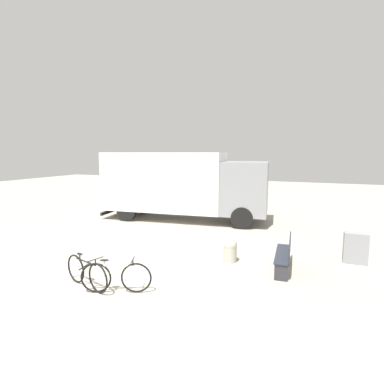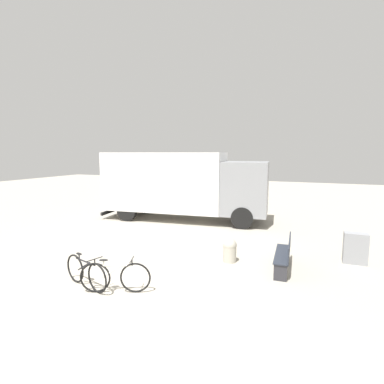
{
  "view_description": "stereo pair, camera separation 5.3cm",
  "coord_description": "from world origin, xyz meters",
  "px_view_note": "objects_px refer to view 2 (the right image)",
  "views": [
    {
      "loc": [
        3.96,
        -6.15,
        3.35
      ],
      "look_at": [
        -0.51,
        4.89,
        1.78
      ],
      "focal_mm": 28.0,
      "sensor_mm": 36.0,
      "label": 1
    },
    {
      "loc": [
        4.01,
        -6.13,
        3.35
      ],
      "look_at": [
        -0.51,
        4.89,
        1.78
      ],
      "focal_mm": 28.0,
      "sensor_mm": 36.0,
      "label": 2
    }
  ],
  "objects_px": {
    "park_bench": "(285,253)",
    "bicycle_near": "(86,272)",
    "delivery_truck": "(182,183)",
    "bicycle_middle": "(115,277)",
    "bollard_near_bench": "(230,249)",
    "utility_box": "(355,248)"
  },
  "relations": [
    {
      "from": "bicycle_near",
      "to": "bollard_near_bench",
      "type": "height_order",
      "value": "bicycle_near"
    },
    {
      "from": "bollard_near_bench",
      "to": "bicycle_near",
      "type": "bearing_deg",
      "value": -132.77
    },
    {
      "from": "park_bench",
      "to": "bicycle_middle",
      "type": "height_order",
      "value": "park_bench"
    },
    {
      "from": "bicycle_middle",
      "to": "delivery_truck",
      "type": "bearing_deg",
      "value": 80.61
    },
    {
      "from": "park_bench",
      "to": "bollard_near_bench",
      "type": "bearing_deg",
      "value": 87.31
    },
    {
      "from": "delivery_truck",
      "to": "utility_box",
      "type": "height_order",
      "value": "delivery_truck"
    },
    {
      "from": "bicycle_middle",
      "to": "utility_box",
      "type": "relative_size",
      "value": 1.69
    },
    {
      "from": "delivery_truck",
      "to": "bicycle_middle",
      "type": "height_order",
      "value": "delivery_truck"
    },
    {
      "from": "delivery_truck",
      "to": "utility_box",
      "type": "relative_size",
      "value": 8.8
    },
    {
      "from": "bicycle_near",
      "to": "bicycle_middle",
      "type": "distance_m",
      "value": 0.85
    },
    {
      "from": "park_bench",
      "to": "utility_box",
      "type": "distance_m",
      "value": 2.34
    },
    {
      "from": "bollard_near_bench",
      "to": "bicycle_middle",
      "type": "bearing_deg",
      "value": -123.37
    },
    {
      "from": "bicycle_middle",
      "to": "bollard_near_bench",
      "type": "distance_m",
      "value": 3.64
    },
    {
      "from": "delivery_truck",
      "to": "park_bench",
      "type": "distance_m",
      "value": 7.36
    },
    {
      "from": "utility_box",
      "to": "bicycle_near",
      "type": "bearing_deg",
      "value": -145.47
    },
    {
      "from": "delivery_truck",
      "to": "bicycle_near",
      "type": "xyz_separation_m",
      "value": [
        0.92,
        -7.9,
        -1.45
      ]
    },
    {
      "from": "utility_box",
      "to": "bollard_near_bench",
      "type": "bearing_deg",
      "value": -159.54
    },
    {
      "from": "delivery_truck",
      "to": "utility_box",
      "type": "bearing_deg",
      "value": -31.56
    },
    {
      "from": "delivery_truck",
      "to": "bollard_near_bench",
      "type": "distance_m",
      "value": 6.28
    },
    {
      "from": "park_bench",
      "to": "bollard_near_bench",
      "type": "xyz_separation_m",
      "value": [
        -1.64,
        -0.0,
        -0.11
      ]
    },
    {
      "from": "bollard_near_bench",
      "to": "utility_box",
      "type": "height_order",
      "value": "utility_box"
    },
    {
      "from": "park_bench",
      "to": "bicycle_near",
      "type": "height_order",
      "value": "park_bench"
    }
  ]
}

